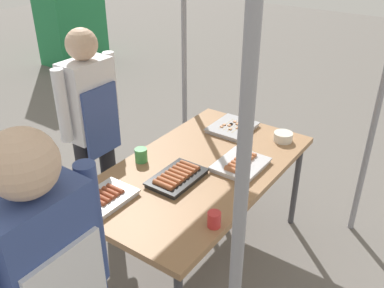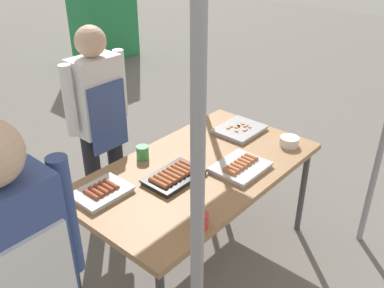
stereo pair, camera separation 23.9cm
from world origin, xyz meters
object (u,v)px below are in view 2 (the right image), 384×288
object	(u,v)px
drink_cup_near_edge	(202,221)
drink_cup_by_wok	(143,153)
vendor_woman	(99,115)
tray_meat_skewers	(240,130)
condiment_bowl	(289,141)
tray_grilled_sausages	(174,176)
tray_pork_links	(241,167)
tray_spring_rolls	(102,192)
stall_table	(198,174)
customer_nearby	(23,284)

from	to	relation	value
drink_cup_near_edge	drink_cup_by_wok	distance (m)	0.78
drink_cup_by_wok	vendor_woman	distance (m)	0.50
tray_meat_skewers	condiment_bowl	bearing A→B (deg)	-82.15
tray_grilled_sausages	tray_pork_links	bearing A→B (deg)	-33.95
tray_grilled_sausages	tray_spring_rolls	world-z (taller)	tray_grilled_sausages
tray_pork_links	tray_spring_rolls	distance (m)	0.86
stall_table	drink_cup_by_wok	bearing A→B (deg)	114.18
tray_grilled_sausages	vendor_woman	distance (m)	0.83
tray_grilled_sausages	vendor_woman	world-z (taller)	vendor_woman
condiment_bowl	customer_nearby	xyz separation A→B (m)	(-1.94, 0.02, 0.19)
tray_spring_rolls	condiment_bowl	size ratio (longest dim) A/B	2.32
tray_pork_links	drink_cup_near_edge	distance (m)	0.61
tray_meat_skewers	customer_nearby	xyz separation A→B (m)	(-1.89, -0.36, 0.20)
customer_nearby	tray_spring_rolls	bearing A→B (deg)	33.96
drink_cup_near_edge	customer_nearby	xyz separation A→B (m)	(-0.88, 0.12, 0.18)
drink_cup_near_edge	tray_meat_skewers	bearing A→B (deg)	25.53
tray_pork_links	drink_cup_by_wok	xyz separation A→B (m)	(-0.31, 0.56, 0.02)
stall_table	drink_cup_near_edge	size ratio (longest dim) A/B	18.89
tray_pork_links	customer_nearby	size ratio (longest dim) A/B	0.20
tray_meat_skewers	vendor_woman	xyz separation A→B (m)	(-0.69, 0.74, 0.13)
tray_grilled_sausages	tray_pork_links	distance (m)	0.43
stall_table	customer_nearby	distance (m)	1.36
stall_table	vendor_woman	distance (m)	0.86
condiment_bowl	customer_nearby	distance (m)	1.95
customer_nearby	tray_pork_links	bearing A→B (deg)	1.88
tray_pork_links	tray_spring_rolls	xyz separation A→B (m)	(-0.74, 0.44, -0.00)
drink_cup_near_edge	customer_nearby	size ratio (longest dim) A/B	0.05
drink_cup_by_wok	vendor_woman	world-z (taller)	vendor_woman
tray_pork_links	stall_table	bearing A→B (deg)	125.26
tray_pork_links	drink_cup_by_wok	size ratio (longest dim) A/B	3.69
tray_meat_skewers	condiment_bowl	xyz separation A→B (m)	(0.05, -0.38, 0.01)
tray_grilled_sausages	condiment_bowl	world-z (taller)	condiment_bowl
vendor_woman	tray_meat_skewers	bearing A→B (deg)	132.90
tray_grilled_sausages	condiment_bowl	size ratio (longest dim) A/B	2.69
tray_spring_rolls	customer_nearby	distance (m)	0.89
drink_cup_by_wok	drink_cup_near_edge	bearing A→B (deg)	-110.60
stall_table	tray_meat_skewers	bearing A→B (deg)	8.99
tray_grilled_sausages	drink_cup_near_edge	distance (m)	0.47
tray_grilled_sausages	vendor_woman	xyz separation A→B (m)	(0.09, 0.81, 0.13)
tray_meat_skewers	vendor_woman	bearing A→B (deg)	132.90
tray_grilled_sausages	drink_cup_by_wok	distance (m)	0.33
stall_table	tray_grilled_sausages	distance (m)	0.21
customer_nearby	drink_cup_near_edge	bearing A→B (deg)	-8.02
tray_spring_rolls	vendor_woman	world-z (taller)	vendor_woman
tray_meat_skewers	vendor_woman	world-z (taller)	vendor_woman
tray_pork_links	drink_cup_near_edge	size ratio (longest dim) A/B	3.94
tray_grilled_sausages	drink_cup_near_edge	world-z (taller)	drink_cup_near_edge
stall_table	vendor_woman	xyz separation A→B (m)	(-0.11, 0.83, 0.20)
tray_spring_rolls	drink_cup_by_wok	size ratio (longest dim) A/B	3.41
drink_cup_by_wok	customer_nearby	xyz separation A→B (m)	(-1.15, -0.61, 0.17)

